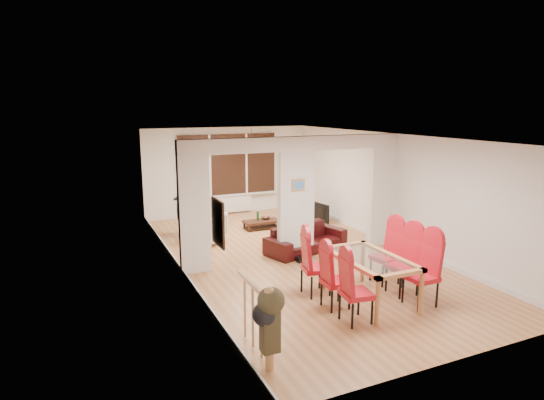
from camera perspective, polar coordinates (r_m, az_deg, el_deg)
floor at (r=9.95m, az=2.96°, el=-7.13°), size 5.00×9.00×0.01m
room_walls at (r=9.61m, az=3.04°, el=0.23°), size 5.00×9.00×2.60m
divider_wall at (r=9.61m, az=3.04°, el=0.23°), size 5.00×0.18×2.60m
bay_window_blinds at (r=13.63m, az=-5.52°, el=4.46°), size 3.00×0.08×1.80m
radiator at (r=13.79m, az=-5.36°, el=-0.51°), size 1.40×0.08×0.50m
pendant_light at (r=12.59m, az=-2.59°, el=6.88°), size 0.36×0.36×0.36m
stair_newel at (r=6.17m, az=-2.26°, el=-13.86°), size 0.40×1.20×1.10m
wall_poster at (r=6.45m, az=-6.81°, el=-2.84°), size 0.04×0.52×0.67m
pillar_photo at (r=9.47m, az=3.33°, el=1.90°), size 0.30×0.03×0.25m
dining_table at (r=7.84m, az=12.09°, el=-9.67°), size 0.93×1.65×0.77m
dining_chair_la at (r=7.04m, az=10.55°, el=-10.86°), size 0.49×0.49×1.07m
dining_chair_lb at (r=7.47m, az=8.01°, el=-9.60°), size 0.43×0.43×1.02m
dining_chair_lc at (r=7.93m, az=5.55°, el=-7.96°), size 0.52×0.52×1.10m
dining_chair_ra at (r=7.84m, az=18.21°, el=-8.58°), size 0.47×0.47×1.14m
dining_chair_rb at (r=8.22m, az=16.09°, el=-7.58°), size 0.51×0.51×1.12m
dining_chair_rc at (r=8.64m, az=14.05°, el=-6.57°), size 0.50×0.50×1.11m
sofa at (r=10.30m, az=4.32°, el=-4.80°), size 2.10×1.30×0.57m
armchair at (r=10.91m, az=-8.41°, el=-3.51°), size 1.12×1.12×0.74m
person at (r=11.54m, az=-11.27°, el=-0.35°), size 0.67×0.50×1.69m
television at (r=12.85m, az=5.44°, el=-1.55°), size 0.96×0.26×0.55m
coffee_table at (r=12.14m, az=-1.28°, el=-3.09°), size 1.03×0.67×0.22m
bottle at (r=12.11m, az=-1.80°, el=-1.96°), size 0.06×0.06×0.26m
bowl at (r=12.26m, az=-0.81°, el=-2.27°), size 0.24×0.24×0.06m
shoes at (r=9.68m, az=3.73°, el=-7.36°), size 0.25×0.27×0.10m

